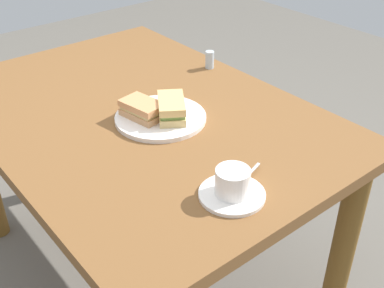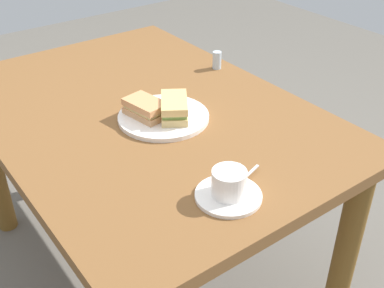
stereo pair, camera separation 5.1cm
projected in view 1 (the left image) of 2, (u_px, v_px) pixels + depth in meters
The scene contains 9 objects.
ground_plane at pixel (150, 268), 1.90m from camera, with size 6.00×6.00×0.00m, color #645F56.
dining_table at pixel (141, 139), 1.58m from camera, with size 1.31×0.91×0.71m.
sandwich_plate at pixel (161, 118), 1.47m from camera, with size 0.28×0.28×0.01m, color white.
sandwich_front at pixel (171, 108), 1.44m from camera, with size 0.16×0.14×0.06m.
sandwich_back at pixel (143, 109), 1.44m from camera, with size 0.14×0.10×0.05m.
coffee_saucer at pixel (232, 194), 1.15m from camera, with size 0.16×0.16×0.01m, color white.
coffee_cup at pixel (233, 181), 1.13m from camera, with size 0.08×0.11×0.07m.
spoon at pixel (247, 176), 1.20m from camera, with size 0.04×0.10×0.01m.
salt_shaker at pixel (210, 60), 1.78m from camera, with size 0.03×0.03×0.06m, color silver.
Camera 1 is at (1.15, -0.72, 1.44)m, focal length 45.29 mm.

